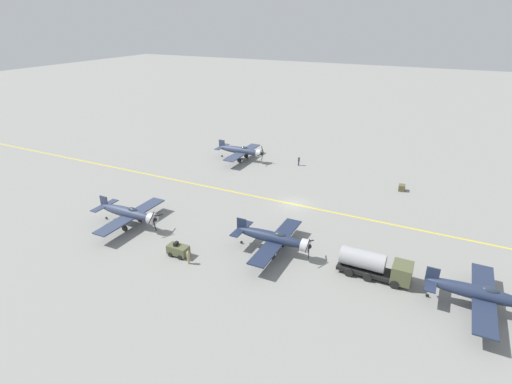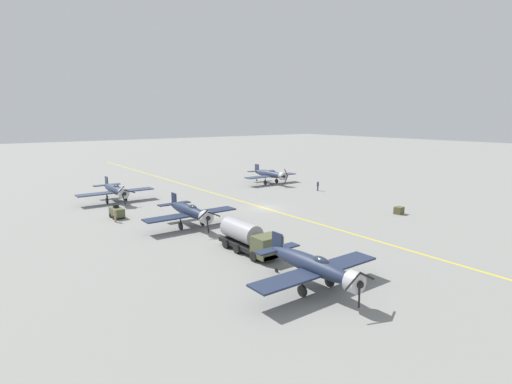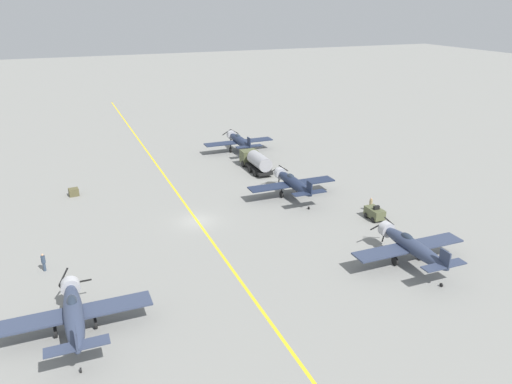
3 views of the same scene
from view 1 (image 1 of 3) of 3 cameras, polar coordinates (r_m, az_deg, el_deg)
name	(u,v)px [view 1 (image 1 of 3)]	position (r m, az deg, el deg)	size (l,w,h in m)	color
ground_plane	(294,204)	(62.50, 5.41, -1.75)	(400.00, 400.00, 0.00)	gray
taxiway_stripe	(294,204)	(62.50, 5.41, -1.75)	(0.30, 160.00, 0.01)	yellow
airplane_far_right	(480,294)	(45.89, 29.41, -12.55)	(12.00, 9.98, 3.65)	#222C46
airplane_near_right	(129,213)	(57.78, -17.69, -2.88)	(12.00, 9.98, 3.65)	#313B55
airplane_near_left	(241,151)	(80.91, -2.14, 5.93)	(12.00, 9.98, 3.65)	#343E57
airplane_mid_right	(274,238)	(49.18, 2.60, -6.59)	(12.00, 9.98, 3.65)	#1F2942
fuel_tanker	(375,265)	(47.01, 16.59, -9.99)	(2.68, 8.00, 2.98)	black
tow_tractor	(178,250)	(50.04, -11.06, -8.11)	(1.57, 2.60, 1.79)	#515638
ground_crew_walking	(188,257)	(48.20, -9.65, -9.09)	(0.39, 0.39, 1.77)	tan
ground_crew_inspecting	(299,161)	(78.60, 6.13, 4.48)	(0.40, 0.40, 1.85)	#334256
supply_crate_by_tanker	(402,188)	(71.21, 20.11, 0.58)	(1.24, 1.03, 1.03)	brown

